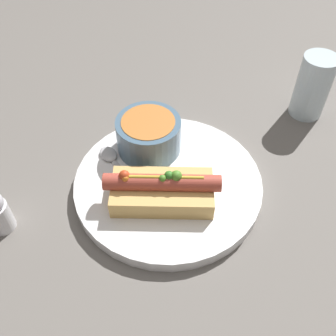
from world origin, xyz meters
name	(u,v)px	position (x,y,z in m)	size (l,w,h in m)	color
ground_plane	(168,188)	(0.00, 0.00, 0.00)	(4.00, 4.00, 0.00)	slate
dinner_plate	(168,184)	(0.00, 0.00, 0.01)	(0.29, 0.29, 0.02)	white
hot_dog	(162,189)	(-0.01, -0.04, 0.04)	(0.17, 0.08, 0.06)	#DBAD60
soup_bowl	(149,134)	(-0.03, 0.07, 0.05)	(0.10, 0.10, 0.06)	slate
spoon	(116,164)	(-0.08, 0.03, 0.02)	(0.09, 0.14, 0.01)	#B7B7BC
drinking_glass	(313,86)	(0.26, 0.17, 0.06)	(0.06, 0.06, 0.12)	silver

